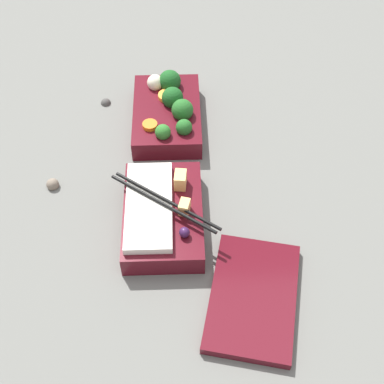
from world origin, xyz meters
The scene contains 6 objects.
ground_plane centered at (0.00, 0.00, 0.00)m, with size 3.00×3.00×0.00m, color slate.
bento_tray_vegetable centered at (-0.11, 0.01, 0.03)m, with size 0.19×0.12×0.07m.
bento_tray_rice centered at (0.12, 0.00, 0.02)m, with size 0.19×0.16×0.06m.
bento_lid centered at (0.26, 0.13, 0.01)m, with size 0.19×0.12×0.01m, color #510F19.
pebble_0 centered at (-0.17, -0.11, 0.00)m, with size 0.02×0.02×0.02m, color #474442.
pebble_1 centered at (0.04, -0.18, 0.01)m, with size 0.02×0.02×0.02m, color #7A6B5B.
Camera 1 is at (0.62, 0.03, 0.67)m, focal length 50.00 mm.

